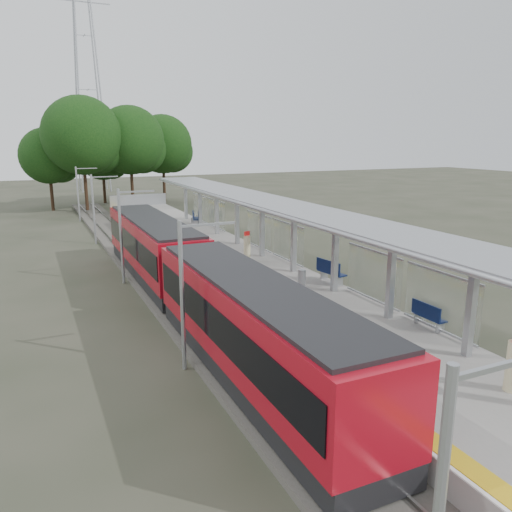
{
  "coord_description": "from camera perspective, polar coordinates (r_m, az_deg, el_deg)",
  "views": [
    {
      "loc": [
        -10.87,
        -9.13,
        8.11
      ],
      "look_at": [
        -0.64,
        13.14,
        2.3
      ],
      "focal_mm": 35.0,
      "sensor_mm": 36.0,
      "label": 1
    }
  ],
  "objects": [
    {
      "name": "ground",
      "position": [
        16.35,
        22.91,
        -17.55
      ],
      "size": [
        200.0,
        200.0,
        0.0
      ],
      "primitive_type": "plane",
      "color": "#474438",
      "rests_on": "ground"
    },
    {
      "name": "trackbed",
      "position": [
        30.87,
        -11.91,
        -1.96
      ],
      "size": [
        3.0,
        70.0,
        0.24
      ],
      "primitive_type": "cube",
      "color": "#59544C",
      "rests_on": "ground"
    },
    {
      "name": "platform",
      "position": [
        32.01,
        -4.08,
        -0.45
      ],
      "size": [
        6.0,
        50.0,
        1.0
      ],
      "primitive_type": "cube",
      "color": "gray",
      "rests_on": "ground"
    },
    {
      "name": "tactile_strip",
      "position": [
        31.12,
        -8.49,
        0.0
      ],
      "size": [
        0.6,
        50.0,
        0.02
      ],
      "primitive_type": "cube",
      "color": "gold",
      "rests_on": "platform"
    },
    {
      "name": "end_fence",
      "position": [
        55.55,
        -13.29,
        6.25
      ],
      "size": [
        6.0,
        0.1,
        1.2
      ],
      "primitive_type": "cube",
      "color": "#9EA0A5",
      "rests_on": "platform"
    },
    {
      "name": "train",
      "position": [
        22.82,
        -7.56,
        -2.17
      ],
      "size": [
        2.74,
        27.6,
        3.62
      ],
      "color": "black",
      "rests_on": "ground"
    },
    {
      "name": "canopy",
      "position": [
        28.5,
        1.56,
        5.45
      ],
      "size": [
        3.27,
        38.0,
        3.66
      ],
      "color": "#9EA0A5",
      "rests_on": "platform"
    },
    {
      "name": "pylon",
      "position": [
        83.44,
        -18.85,
        20.17
      ],
      "size": [
        8.0,
        4.0,
        38.0
      ],
      "primitive_type": null,
      "color": "#9EA0A5",
      "rests_on": "ground"
    },
    {
      "name": "tree_cluster",
      "position": [
        62.06,
        -16.29,
        12.25
      ],
      "size": [
        20.64,
        14.87,
        12.63
      ],
      "color": "#382316",
      "rests_on": "ground"
    },
    {
      "name": "catenary_masts",
      "position": [
        28.98,
        -15.03,
        2.55
      ],
      "size": [
        2.08,
        48.16,
        5.4
      ],
      "color": "#9EA0A5",
      "rests_on": "ground"
    },
    {
      "name": "bench_near",
      "position": [
        20.27,
        19.03,
        -6.37
      ],
      "size": [
        0.46,
        1.47,
        1.0
      ],
      "rotation": [
        0.0,
        0.0,
        0.01
      ],
      "color": "#0D1B45",
      "rests_on": "platform"
    },
    {
      "name": "bench_mid",
      "position": [
        25.3,
        8.46,
        -1.68
      ],
      "size": [
        0.78,
        1.77,
        1.17
      ],
      "rotation": [
        0.0,
        0.0,
        0.15
      ],
      "color": "#0D1B45",
      "rests_on": "platform"
    },
    {
      "name": "bench_far",
      "position": [
        42.45,
        -7.01,
        4.4
      ],
      "size": [
        0.89,
        1.69,
        1.11
      ],
      "rotation": [
        0.0,
        0.0,
        -0.25
      ],
      "color": "#0D1B45",
      "rests_on": "platform"
    },
    {
      "name": "info_pillar_far",
      "position": [
        29.32,
        -1.03,
        0.87
      ],
      "size": [
        0.41,
        0.41,
        1.81
      ],
      "rotation": [
        0.0,
        0.0,
        0.22
      ],
      "color": "beige",
      "rests_on": "platform"
    },
    {
      "name": "litter_bin",
      "position": [
        24.67,
        5.24,
        -2.48
      ],
      "size": [
        0.53,
        0.53,
        0.82
      ],
      "primitive_type": "cylinder",
      "rotation": [
        0.0,
        0.0,
        -0.41
      ],
      "color": "#9EA0A5",
      "rests_on": "platform"
    }
  ]
}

